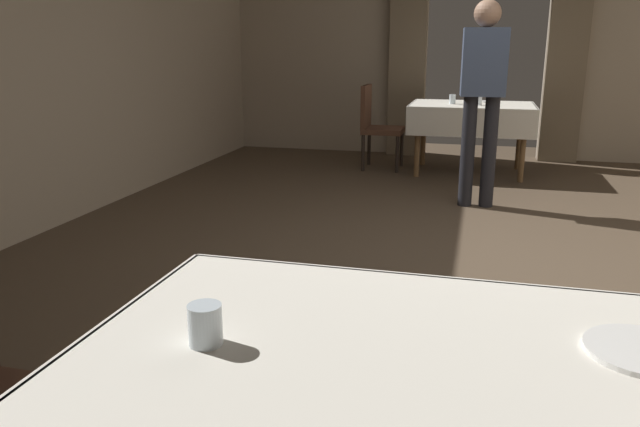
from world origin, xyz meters
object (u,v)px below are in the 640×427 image
object	(u,v)px
glass_mid_a	(453,99)
person_waiter_by_doorway	(483,87)
dining_table_near	(432,411)
chair_mid_left	(376,123)
glass_near_c	(205,325)
glass_mid_c	(478,101)
plate_mid_b	(488,102)
dining_table_mid	(472,113)

from	to	relation	value
glass_mid_a	person_waiter_by_doorway	bearing A→B (deg)	-77.67
dining_table_near	chair_mid_left	xyz separation A→B (m)	(-1.07, 5.72, -0.14)
glass_near_c	glass_mid_c	distance (m)	5.64
glass_near_c	chair_mid_left	bearing A→B (deg)	95.81
glass_mid_c	plate_mid_b	bearing A→B (deg)	75.65
glass_mid_a	glass_mid_c	distance (m)	0.28
person_waiter_by_doorway	glass_mid_c	bearing A→B (deg)	91.58
chair_mid_left	glass_near_c	size ratio (longest dim) A/B	10.21
dining_table_mid	chair_mid_left	size ratio (longest dim) A/B	1.40
dining_table_mid	chair_mid_left	bearing A→B (deg)	-179.75
glass_near_c	glass_mid_c	size ratio (longest dim) A/B	0.99
chair_mid_left	person_waiter_by_doorway	world-z (taller)	person_waiter_by_doorway
chair_mid_left	glass_near_c	distance (m)	5.78
chair_mid_left	person_waiter_by_doorway	size ratio (longest dim) A/B	0.54
person_waiter_by_doorway	glass_near_c	bearing A→B (deg)	-97.23
dining_table_mid	glass_mid_c	bearing A→B (deg)	-65.93
person_waiter_by_doorway	plate_mid_b	bearing A→B (deg)	87.89
glass_mid_a	dining_table_near	bearing A→B (deg)	-87.51
dining_table_mid	glass_mid_c	size ratio (longest dim) A/B	14.15
glass_near_c	plate_mid_b	size ratio (longest dim) A/B	0.43
glass_near_c	person_waiter_by_doorway	xyz separation A→B (m)	(0.55, 4.30, 0.23)
chair_mid_left	plate_mid_b	bearing A→B (deg)	12.06
dining_table_mid	glass_near_c	xyz separation A→B (m)	(-0.45, -5.75, 0.15)
glass_near_c	person_waiter_by_doorway	size ratio (longest dim) A/B	0.05
dining_table_near	person_waiter_by_doorway	bearing A→B (deg)	89.21
dining_table_near	chair_mid_left	bearing A→B (deg)	100.60
dining_table_mid	chair_mid_left	distance (m)	1.04
chair_mid_left	glass_near_c	world-z (taller)	chair_mid_left
dining_table_mid	glass_near_c	world-z (taller)	glass_near_c
dining_table_mid	plate_mid_b	distance (m)	0.32
glass_near_c	glass_mid_c	xyz separation A→B (m)	(0.51, 5.61, 0.00)
dining_table_mid	glass_near_c	bearing A→B (deg)	-94.47
glass_mid_a	plate_mid_b	xyz separation A→B (m)	(0.37, 0.30, -0.04)
glass_mid_a	glass_mid_c	xyz separation A→B (m)	(0.27, -0.09, -0.00)
dining_table_near	glass_near_c	distance (m)	0.51
person_waiter_by_doorway	dining_table_near	bearing A→B (deg)	-90.79
glass_near_c	person_waiter_by_doorway	bearing A→B (deg)	82.77
plate_mid_b	person_waiter_by_doorway	xyz separation A→B (m)	(-0.06, -1.70, 0.27)
glass_mid_a	dining_table_mid	bearing A→B (deg)	13.17
plate_mid_b	glass_near_c	bearing A→B (deg)	-95.79
dining_table_near	dining_table_mid	world-z (taller)	same
dining_table_near	glass_near_c	size ratio (longest dim) A/B	16.93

